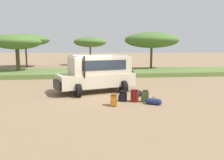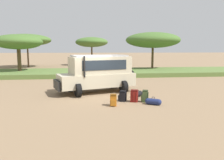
{
  "view_description": "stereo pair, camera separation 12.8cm",
  "coord_description": "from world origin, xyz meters",
  "px_view_note": "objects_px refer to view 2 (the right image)",
  "views": [
    {
      "loc": [
        -0.45,
        -13.31,
        2.82
      ],
      "look_at": [
        1.14,
        -0.57,
        1.0
      ],
      "focal_mm": 35.0,
      "sensor_mm": 36.0,
      "label": 1
    },
    {
      "loc": [
        -0.33,
        -13.33,
        2.82
      ],
      "look_at": [
        1.14,
        -0.57,
        1.0
      ],
      "focal_mm": 35.0,
      "sensor_mm": 36.0,
      "label": 2
    }
  ],
  "objects_px": {
    "backpack_beside_front_wheel": "(123,96)",
    "acacia_tree_centre_back": "(18,42)",
    "backpack_near_rear_wheel": "(145,96)",
    "safari_vehicle": "(98,73)",
    "acacia_tree_left_mid": "(27,40)",
    "acacia_tree_right_mid": "(92,42)",
    "backpack_cluster_center": "(113,100)",
    "duffel_bag_soft_canvas": "(153,102)",
    "duffel_bag_low_black_case": "(138,94)",
    "backpack_outermost": "(134,96)",
    "acacia_tree_far_right": "(153,40)"
  },
  "relations": [
    {
      "from": "backpack_beside_front_wheel",
      "to": "acacia_tree_centre_back",
      "type": "bearing_deg",
      "value": 124.57
    },
    {
      "from": "backpack_near_rear_wheel",
      "to": "safari_vehicle",
      "type": "bearing_deg",
      "value": 127.37
    },
    {
      "from": "acacia_tree_left_mid",
      "to": "acacia_tree_right_mid",
      "type": "height_order",
      "value": "acacia_tree_left_mid"
    },
    {
      "from": "safari_vehicle",
      "to": "backpack_cluster_center",
      "type": "distance_m",
      "value": 3.84
    },
    {
      "from": "safari_vehicle",
      "to": "acacia_tree_centre_back",
      "type": "distance_m",
      "value": 13.65
    },
    {
      "from": "safari_vehicle",
      "to": "backpack_near_rear_wheel",
      "type": "xyz_separation_m",
      "value": [
        2.35,
        -3.08,
        -0.98
      ]
    },
    {
      "from": "backpack_near_rear_wheel",
      "to": "duffel_bag_soft_canvas",
      "type": "distance_m",
      "value": 0.67
    },
    {
      "from": "backpack_near_rear_wheel",
      "to": "duffel_bag_low_black_case",
      "type": "bearing_deg",
      "value": 93.55
    },
    {
      "from": "duffel_bag_soft_canvas",
      "to": "acacia_tree_right_mid",
      "type": "bearing_deg",
      "value": 94.96
    },
    {
      "from": "backpack_cluster_center",
      "to": "acacia_tree_centre_back",
      "type": "bearing_deg",
      "value": 121.0
    },
    {
      "from": "safari_vehicle",
      "to": "backpack_cluster_center",
      "type": "relative_size",
      "value": 9.22
    },
    {
      "from": "duffel_bag_low_black_case",
      "to": "acacia_tree_right_mid",
      "type": "xyz_separation_m",
      "value": [
        -2.09,
        26.34,
        3.85
      ]
    },
    {
      "from": "backpack_cluster_center",
      "to": "backpack_near_rear_wheel",
      "type": "relative_size",
      "value": 0.91
    },
    {
      "from": "backpack_outermost",
      "to": "acacia_tree_centre_back",
      "type": "bearing_deg",
      "value": 125.86
    },
    {
      "from": "backpack_beside_front_wheel",
      "to": "acacia_tree_right_mid",
      "type": "xyz_separation_m",
      "value": [
        -1.02,
        27.32,
        3.74
      ]
    },
    {
      "from": "backpack_outermost",
      "to": "duffel_bag_low_black_case",
      "type": "height_order",
      "value": "backpack_outermost"
    },
    {
      "from": "backpack_near_rear_wheel",
      "to": "backpack_outermost",
      "type": "xyz_separation_m",
      "value": [
        -0.55,
        0.15,
        0.0
      ]
    },
    {
      "from": "acacia_tree_centre_back",
      "to": "backpack_outermost",
      "type": "bearing_deg",
      "value": -54.14
    },
    {
      "from": "safari_vehicle",
      "to": "acacia_tree_left_mid",
      "type": "bearing_deg",
      "value": 114.87
    },
    {
      "from": "backpack_beside_front_wheel",
      "to": "acacia_tree_far_right",
      "type": "height_order",
      "value": "acacia_tree_far_right"
    },
    {
      "from": "backpack_cluster_center",
      "to": "acacia_tree_right_mid",
      "type": "distance_m",
      "value": 28.51
    },
    {
      "from": "duffel_bag_soft_canvas",
      "to": "acacia_tree_far_right",
      "type": "bearing_deg",
      "value": 73.26
    },
    {
      "from": "duffel_bag_soft_canvas",
      "to": "duffel_bag_low_black_case",
      "type": "bearing_deg",
      "value": 100.71
    },
    {
      "from": "backpack_near_rear_wheel",
      "to": "duffel_bag_soft_canvas",
      "type": "bearing_deg",
      "value": -64.47
    },
    {
      "from": "backpack_outermost",
      "to": "acacia_tree_left_mid",
      "type": "relative_size",
      "value": 0.08
    },
    {
      "from": "backpack_beside_front_wheel",
      "to": "backpack_cluster_center",
      "type": "xyz_separation_m",
      "value": [
        -0.63,
        -0.94,
        0.01
      ]
    },
    {
      "from": "backpack_outermost",
      "to": "backpack_beside_front_wheel",
      "type": "bearing_deg",
      "value": 160.75
    },
    {
      "from": "acacia_tree_left_mid",
      "to": "acacia_tree_right_mid",
      "type": "relative_size",
      "value": 1.36
    },
    {
      "from": "backpack_outermost",
      "to": "safari_vehicle",
      "type": "bearing_deg",
      "value": 121.65
    },
    {
      "from": "backpack_beside_front_wheel",
      "to": "backpack_cluster_center",
      "type": "bearing_deg",
      "value": -123.59
    },
    {
      "from": "backpack_cluster_center",
      "to": "acacia_tree_centre_back",
      "type": "relative_size",
      "value": 0.11
    },
    {
      "from": "acacia_tree_right_mid",
      "to": "safari_vehicle",
      "type": "bearing_deg",
      "value": -90.42
    },
    {
      "from": "backpack_near_rear_wheel",
      "to": "acacia_tree_far_right",
      "type": "height_order",
      "value": "acacia_tree_far_right"
    },
    {
      "from": "acacia_tree_right_mid",
      "to": "acacia_tree_far_right",
      "type": "xyz_separation_m",
      "value": [
        7.37,
        -11.93,
        -0.09
      ]
    },
    {
      "from": "backpack_beside_front_wheel",
      "to": "acacia_tree_left_mid",
      "type": "height_order",
      "value": "acacia_tree_left_mid"
    },
    {
      "from": "backpack_outermost",
      "to": "duffel_bag_soft_canvas",
      "type": "xyz_separation_m",
      "value": [
        0.83,
        -0.74,
        -0.16
      ]
    },
    {
      "from": "backpack_cluster_center",
      "to": "duffel_bag_low_black_case",
      "type": "bearing_deg",
      "value": 48.59
    },
    {
      "from": "acacia_tree_right_mid",
      "to": "acacia_tree_left_mid",
      "type": "bearing_deg",
      "value": -161.21
    },
    {
      "from": "acacia_tree_right_mid",
      "to": "acacia_tree_far_right",
      "type": "bearing_deg",
      "value": -58.3
    },
    {
      "from": "backpack_outermost",
      "to": "duffel_bag_soft_canvas",
      "type": "bearing_deg",
      "value": -41.7
    },
    {
      "from": "acacia_tree_right_mid",
      "to": "backpack_beside_front_wheel",
      "type": "bearing_deg",
      "value": -87.86
    },
    {
      "from": "duffel_bag_soft_canvas",
      "to": "acacia_tree_far_right",
      "type": "height_order",
      "value": "acacia_tree_far_right"
    },
    {
      "from": "safari_vehicle",
      "to": "duffel_bag_low_black_case",
      "type": "height_order",
      "value": "safari_vehicle"
    },
    {
      "from": "acacia_tree_left_mid",
      "to": "backpack_beside_front_wheel",
      "type": "bearing_deg",
      "value": -65.24
    },
    {
      "from": "backpack_cluster_center",
      "to": "acacia_tree_centre_back",
      "type": "distance_m",
      "value": 17.14
    },
    {
      "from": "acacia_tree_right_mid",
      "to": "duffel_bag_soft_canvas",
      "type": "bearing_deg",
      "value": -85.04
    },
    {
      "from": "backpack_outermost",
      "to": "duffel_bag_soft_canvas",
      "type": "height_order",
      "value": "backpack_outermost"
    },
    {
      "from": "backpack_cluster_center",
      "to": "backpack_outermost",
      "type": "relative_size",
      "value": 0.9
    },
    {
      "from": "acacia_tree_right_mid",
      "to": "backpack_outermost",
      "type": "bearing_deg",
      "value": -86.62
    },
    {
      "from": "backpack_near_rear_wheel",
      "to": "duffel_bag_low_black_case",
      "type": "distance_m",
      "value": 1.35
    }
  ]
}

